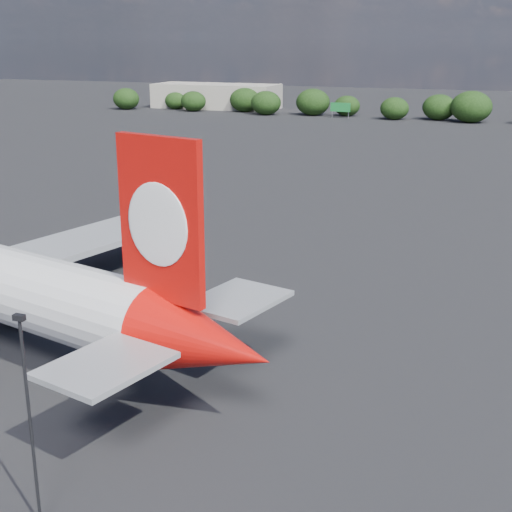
% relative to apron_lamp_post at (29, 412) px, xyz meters
% --- Properties ---
extents(ground, '(500.00, 500.00, 0.00)m').
position_rel_apron_lamp_post_xyz_m(ground, '(-12.71, 69.93, -6.26)').
color(ground, black).
rests_on(ground, ground).
extents(apron_lamp_post, '(0.55, 0.30, 11.22)m').
position_rel_apron_lamp_post_xyz_m(apron_lamp_post, '(0.00, 0.00, 0.00)').
color(apron_lamp_post, black).
rests_on(apron_lamp_post, ground).
extents(terminal_building, '(42.00, 16.00, 8.00)m').
position_rel_apron_lamp_post_xyz_m(terminal_building, '(-77.71, 201.93, -2.26)').
color(terminal_building, '#9D9588').
rests_on(terminal_building, ground).
extents(highway_sign, '(6.00, 0.30, 4.50)m').
position_rel_apron_lamp_post_xyz_m(highway_sign, '(-30.71, 185.93, -3.13)').
color(highway_sign, '#166E2D').
rests_on(highway_sign, ground).
extents(billboard_yellow, '(5.00, 0.30, 5.50)m').
position_rel_apron_lamp_post_xyz_m(billboard_yellow, '(-0.71, 191.93, -2.39)').
color(billboard_yellow, gold).
rests_on(billboard_yellow, ground).
extents(horizon_treeline, '(203.23, 15.14, 8.82)m').
position_rel_apron_lamp_post_xyz_m(horizon_treeline, '(-4.33, 188.93, -2.60)').
color(horizon_treeline, black).
rests_on(horizon_treeline, ground).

